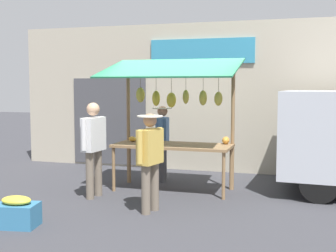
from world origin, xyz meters
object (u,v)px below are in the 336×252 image
Objects in this scene: vendor_with_sunhat at (162,137)px; shopper_with_shopping_bag at (150,155)px; produce_crate_near at (17,213)px; market_stall at (174,108)px; shopper_with_ponytail at (94,143)px.

shopper_with_shopping_bag is at bearing 3.92° from vendor_with_sunhat.
market_stall is at bearing -117.42° from produce_crate_near.
vendor_with_sunhat is 0.93× the size of shopper_with_ponytail.
market_stall reaches higher than shopper_with_shopping_bag.
shopper_with_ponytail is (1.18, 0.96, -0.57)m from market_stall.
market_stall is at bearing 15.67° from shopper_with_shopping_bag.
shopper_with_ponytail is at bearing -33.05° from vendor_with_sunhat.
market_stall is 1.69m from shopper_with_shopping_bag.
market_stall is 1.61× the size of shopper_with_shopping_bag.
market_stall reaches higher than shopper_with_ponytail.
shopper_with_shopping_bag is 2.43× the size of produce_crate_near.
shopper_with_ponytail reaches higher than produce_crate_near.
vendor_with_sunhat is at bearing -57.68° from market_stall.
vendor_with_sunhat is 3.73m from produce_crate_near.
vendor_with_sunhat is 2.33m from shopper_with_shopping_bag.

